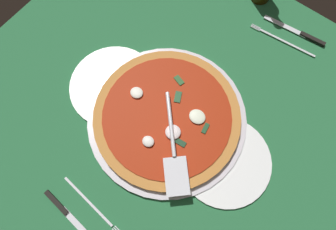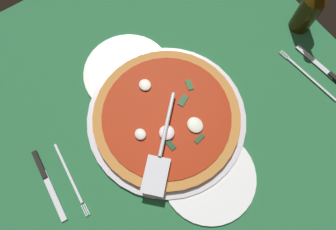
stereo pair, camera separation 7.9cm
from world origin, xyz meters
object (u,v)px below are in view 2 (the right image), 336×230
object	(u,v)px
pizza	(168,115)
place_setting_near	(318,74)
dinner_plate_left	(208,177)
dinner_plate_right	(127,72)
place_setting_far	(59,179)
beer_bottle	(311,8)
pizza_server	(162,148)

from	to	relation	value
pizza	place_setting_near	xyz separation A→B (cm)	(-13.70, -42.84, -1.90)
dinner_plate_left	pizza	size ratio (longest dim) A/B	0.61
dinner_plate_right	place_setting_far	distance (cm)	34.31
place_setting_near	beer_bottle	size ratio (longest dim) A/B	0.96
place_setting_far	dinner_plate_right	bearing A→B (deg)	121.82
pizza	place_setting_near	world-z (taller)	pizza
pizza	place_setting_far	distance (cm)	32.51
pizza	place_setting_far	xyz separation A→B (cm)	(2.23, 32.38, -1.91)
dinner_plate_left	pizza_server	xyz separation A→B (cm)	(12.11, 5.88, 4.16)
dinner_plate_left	pizza_server	bearing A→B (deg)	25.91
dinner_plate_left	pizza	distance (cm)	19.06
dinner_plate_right	beer_bottle	xyz separation A→B (cm)	(-16.21, -51.60, 8.02)
pizza_server	beer_bottle	size ratio (longest dim) A/B	0.97
pizza	place_setting_far	size ratio (longest dim) A/B	1.80
pizza	pizza_server	bearing A→B (deg)	135.64
pizza	pizza_server	xyz separation A→B (cm)	(-6.85, 6.70, 2.39)
dinner_plate_right	pizza	bearing A→B (deg)	-174.08
place_setting_far	beer_bottle	world-z (taller)	beer_bottle
pizza_server	dinner_plate_right	bearing A→B (deg)	-144.62
pizza_server	place_setting_near	distance (cm)	50.20
dinner_plate_right	pizza	world-z (taller)	pizza
dinner_plate_right	pizza	distance (cm)	18.06
dinner_plate_left	place_setting_near	size ratio (longest dim) A/B	1.12
dinner_plate_right	beer_bottle	distance (cm)	54.68
place_setting_near	place_setting_far	xyz separation A→B (cm)	(15.93, 75.22, -0.00)
dinner_plate_right	beer_bottle	world-z (taller)	beer_bottle
dinner_plate_right	place_setting_far	world-z (taller)	place_setting_far
place_setting_near	beer_bottle	world-z (taller)	beer_bottle
dinner_plate_right	place_setting_far	bearing A→B (deg)	117.15
place_setting_far	pizza	bearing A→B (deg)	90.74
dinner_plate_left	dinner_plate_right	distance (cm)	36.86
dinner_plate_left	pizza	world-z (taller)	pizza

